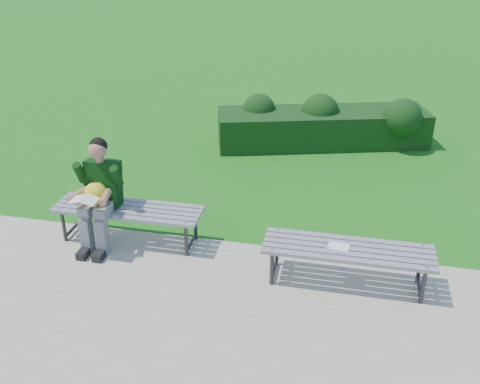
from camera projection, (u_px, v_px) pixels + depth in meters
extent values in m
plane|color=#1B8019|center=(242.00, 244.00, 6.57)|extent=(80.00, 80.00, 0.00)
cube|color=beige|center=(204.00, 342.00, 5.04)|extent=(30.00, 3.50, 0.02)
cube|color=#1D3D13|center=(322.00, 128.00, 9.39)|extent=(3.75, 1.89, 0.60)
sphere|color=#1D3D13|center=(259.00, 110.00, 9.42)|extent=(0.71, 0.71, 0.58)
sphere|color=#1D3D13|center=(320.00, 112.00, 9.31)|extent=(0.80, 0.80, 0.65)
sphere|color=#1D3D13|center=(402.00, 118.00, 9.05)|extent=(0.82, 0.82, 0.66)
cube|color=gray|center=(121.00, 218.00, 6.26)|extent=(1.80, 0.08, 0.04)
cube|color=gray|center=(125.00, 213.00, 6.35)|extent=(1.80, 0.08, 0.04)
cube|color=gray|center=(128.00, 209.00, 6.44)|extent=(1.80, 0.09, 0.04)
cube|color=gray|center=(131.00, 205.00, 6.53)|extent=(1.80, 0.09, 0.04)
cube|color=gray|center=(135.00, 201.00, 6.62)|extent=(1.80, 0.09, 0.04)
cylinder|color=#2D2D30|center=(64.00, 226.00, 6.52)|extent=(0.04, 0.04, 0.41)
cylinder|color=#2D2D30|center=(78.00, 211.00, 6.85)|extent=(0.04, 0.04, 0.41)
cylinder|color=#2D2D30|center=(69.00, 206.00, 6.60)|extent=(0.04, 0.42, 0.04)
cylinder|color=#2D2D30|center=(73.00, 229.00, 6.75)|extent=(0.04, 0.42, 0.04)
cylinder|color=gray|center=(60.00, 209.00, 6.39)|extent=(0.02, 0.02, 0.01)
cylinder|color=gray|center=(76.00, 194.00, 6.75)|extent=(0.02, 0.02, 0.01)
cylinder|color=#2D2D30|center=(186.00, 240.00, 6.23)|extent=(0.04, 0.04, 0.41)
cylinder|color=#2D2D30|center=(195.00, 224.00, 6.56)|extent=(0.04, 0.04, 0.41)
cylinder|color=#2D2D30|center=(190.00, 219.00, 6.31)|extent=(0.04, 0.42, 0.04)
cylinder|color=#2D2D30|center=(191.00, 242.00, 6.46)|extent=(0.04, 0.42, 0.04)
cylinder|color=gray|center=(185.00, 223.00, 6.10)|extent=(0.02, 0.02, 0.01)
cylinder|color=gray|center=(195.00, 206.00, 6.46)|extent=(0.02, 0.02, 0.01)
cube|color=gray|center=(347.00, 260.00, 5.47)|extent=(1.80, 0.08, 0.04)
cube|color=gray|center=(348.00, 255.00, 5.56)|extent=(1.80, 0.08, 0.04)
cube|color=gray|center=(348.00, 249.00, 5.65)|extent=(1.80, 0.08, 0.04)
cube|color=gray|center=(348.00, 244.00, 5.74)|extent=(1.80, 0.08, 0.04)
cube|color=gray|center=(349.00, 239.00, 5.83)|extent=(1.80, 0.08, 0.04)
cylinder|color=#2D2D30|center=(272.00, 268.00, 5.73)|extent=(0.04, 0.04, 0.41)
cylinder|color=#2D2D30|center=(277.00, 249.00, 6.06)|extent=(0.04, 0.04, 0.41)
cylinder|color=#2D2D30|center=(275.00, 244.00, 5.81)|extent=(0.04, 0.42, 0.04)
cylinder|color=#2D2D30|center=(274.00, 269.00, 5.96)|extent=(0.04, 0.42, 0.04)
cylinder|color=gray|center=(272.00, 250.00, 5.60)|extent=(0.02, 0.02, 0.01)
cylinder|color=gray|center=(278.00, 230.00, 5.96)|extent=(0.02, 0.02, 0.01)
cylinder|color=#2D2D30|center=(423.00, 287.00, 5.44)|extent=(0.04, 0.04, 0.41)
cylinder|color=#2D2D30|center=(420.00, 266.00, 5.77)|extent=(0.04, 0.04, 0.41)
cylinder|color=#2D2D30|center=(424.00, 261.00, 5.52)|extent=(0.04, 0.42, 0.04)
cylinder|color=#2D2D30|center=(419.00, 287.00, 5.67)|extent=(0.04, 0.42, 0.04)
cylinder|color=gray|center=(427.00, 268.00, 5.31)|extent=(0.02, 0.02, 0.01)
cylinder|color=gray|center=(423.00, 245.00, 5.68)|extent=(0.02, 0.02, 0.01)
cube|color=slate|center=(90.00, 206.00, 6.33)|extent=(0.14, 0.42, 0.13)
cube|color=slate|center=(106.00, 208.00, 6.29)|extent=(0.14, 0.42, 0.13)
cube|color=slate|center=(87.00, 235.00, 6.31)|extent=(0.12, 0.13, 0.45)
cube|color=slate|center=(102.00, 236.00, 6.27)|extent=(0.12, 0.13, 0.45)
cube|color=black|center=(85.00, 252.00, 6.30)|extent=(0.11, 0.26, 0.09)
cube|color=black|center=(101.00, 254.00, 6.26)|extent=(0.11, 0.26, 0.09)
cube|color=black|center=(103.00, 183.00, 6.39)|extent=(0.40, 0.30, 0.59)
cylinder|color=#AF6F59|center=(100.00, 159.00, 6.23)|extent=(0.10, 0.10, 0.08)
sphere|color=#AF6F59|center=(97.00, 150.00, 6.15)|extent=(0.21, 0.21, 0.21)
sphere|color=black|center=(98.00, 146.00, 6.16)|extent=(0.21, 0.21, 0.21)
cylinder|color=black|center=(80.00, 173.00, 6.27)|extent=(0.10, 0.21, 0.30)
cylinder|color=black|center=(117.00, 176.00, 6.19)|extent=(0.10, 0.21, 0.30)
cylinder|color=#AF6F59|center=(78.00, 195.00, 6.15)|extent=(0.14, 0.31, 0.08)
cylinder|color=#AF6F59|center=(105.00, 197.00, 6.08)|extent=(0.14, 0.31, 0.08)
sphere|color=#AF6F59|center=(77.00, 201.00, 5.99)|extent=(0.09, 0.09, 0.09)
sphere|color=#AF6F59|center=(93.00, 203.00, 5.96)|extent=(0.09, 0.09, 0.09)
sphere|color=gold|center=(96.00, 194.00, 6.21)|extent=(0.27, 0.27, 0.27)
cone|color=#E65014|center=(91.00, 198.00, 6.12)|extent=(0.08, 0.08, 0.08)
cone|color=black|center=(93.00, 183.00, 6.16)|extent=(0.03, 0.05, 0.08)
cone|color=black|center=(96.00, 183.00, 6.17)|extent=(0.03, 0.04, 0.07)
sphere|color=white|center=(88.00, 195.00, 6.12)|extent=(0.05, 0.05, 0.05)
sphere|color=white|center=(95.00, 195.00, 6.10)|extent=(0.05, 0.05, 0.05)
cube|color=white|center=(78.00, 199.00, 5.95)|extent=(0.15, 0.20, 0.05)
cube|color=white|center=(90.00, 200.00, 5.92)|extent=(0.15, 0.20, 0.05)
cube|color=white|center=(339.00, 247.00, 5.66)|extent=(0.24, 0.19, 0.01)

